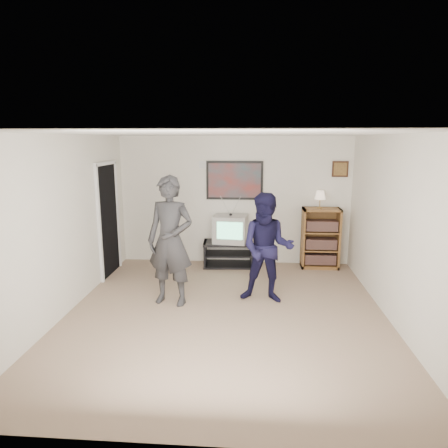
# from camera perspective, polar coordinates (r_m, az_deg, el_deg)

# --- Properties ---
(room_shell) EXTENTS (4.51, 5.00, 2.51)m
(room_shell) POSITION_cam_1_polar(r_m,az_deg,el_deg) (5.74, 0.46, 0.14)
(room_shell) COLOR #79604C
(room_shell) RESTS_ON ground
(media_stand) EXTENTS (0.99, 0.59, 0.48)m
(media_stand) POSITION_cam_1_polar(r_m,az_deg,el_deg) (7.81, 0.61, -4.27)
(media_stand) COLOR black
(media_stand) RESTS_ON room_shell
(crt_television) EXTENTS (0.68, 0.59, 0.53)m
(crt_television) POSITION_cam_1_polar(r_m,az_deg,el_deg) (7.68, 0.94, -0.68)
(crt_television) COLOR #A3A29E
(crt_television) RESTS_ON media_stand
(bookshelf) EXTENTS (0.70, 0.40, 1.16)m
(bookshelf) POSITION_cam_1_polar(r_m,az_deg,el_deg) (7.87, 13.60, -1.96)
(bookshelf) COLOR brown
(bookshelf) RESTS_ON room_shell
(table_lamp) EXTENTS (0.21, 0.21, 0.33)m
(table_lamp) POSITION_cam_1_polar(r_m,az_deg,el_deg) (7.74, 13.55, 3.43)
(table_lamp) COLOR beige
(table_lamp) RESTS_ON bookshelf
(person_tall) EXTENTS (0.79, 0.60, 1.93)m
(person_tall) POSITION_cam_1_polar(r_m,az_deg,el_deg) (5.93, -7.68, -2.41)
(person_tall) COLOR #2A292C
(person_tall) RESTS_ON room_shell
(person_short) EXTENTS (0.89, 0.73, 1.67)m
(person_short) POSITION_cam_1_polar(r_m,az_deg,el_deg) (6.00, 6.18, -3.47)
(person_short) COLOR black
(person_short) RESTS_ON room_shell
(controller_left) EXTENTS (0.05, 0.13, 0.04)m
(controller_left) POSITION_cam_1_polar(r_m,az_deg,el_deg) (6.10, -7.21, 0.45)
(controller_left) COLOR white
(controller_left) RESTS_ON person_tall
(controller_right) EXTENTS (0.07, 0.12, 0.03)m
(controller_right) POSITION_cam_1_polar(r_m,az_deg,el_deg) (6.20, 6.51, -1.75)
(controller_right) COLOR white
(controller_right) RESTS_ON person_short
(poster) EXTENTS (1.10, 0.03, 0.75)m
(poster) POSITION_cam_1_polar(r_m,az_deg,el_deg) (7.78, 1.52, 6.24)
(poster) COLOR black
(poster) RESTS_ON room_shell
(air_vent) EXTENTS (0.28, 0.02, 0.14)m
(air_vent) POSITION_cam_1_polar(r_m,az_deg,el_deg) (7.80, -2.55, 8.47)
(air_vent) COLOR white
(air_vent) RESTS_ON room_shell
(small_picture) EXTENTS (0.30, 0.03, 0.30)m
(small_picture) POSITION_cam_1_polar(r_m,az_deg,el_deg) (7.92, 16.26, 7.55)
(small_picture) COLOR black
(small_picture) RESTS_ON room_shell
(doorway) EXTENTS (0.03, 0.85, 2.00)m
(doorway) POSITION_cam_1_polar(r_m,az_deg,el_deg) (7.47, -16.24, 0.49)
(doorway) COLOR black
(doorway) RESTS_ON room_shell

